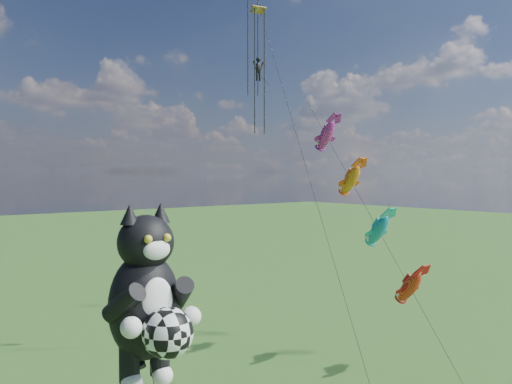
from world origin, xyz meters
TOP-DOWN VIEW (x-y plane):
  - cat_kite_rig at (-5.54, -2.60)m, footprint 2.87×4.22m
  - fish_windsock_rig at (15.95, 6.49)m, footprint 2.96×15.77m
  - parafoil_rig at (11.60, 12.63)m, footprint 5.68×16.98m

SIDE VIEW (x-z plane):
  - cat_kite_rig at x=-5.54m, z-range 2.53..13.88m
  - fish_windsock_rig at x=15.95m, z-range 1.11..19.10m
  - parafoil_rig at x=11.60m, z-range 6.87..34.32m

